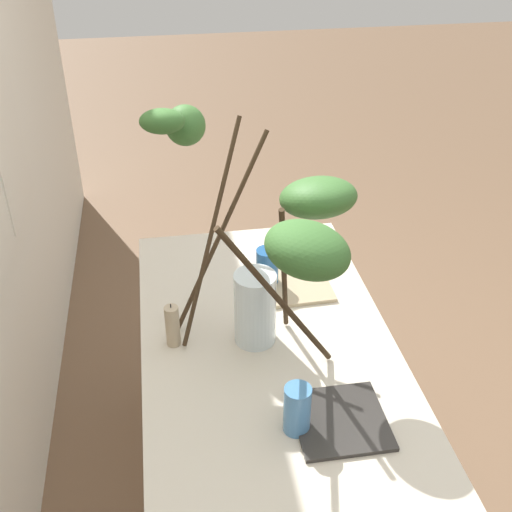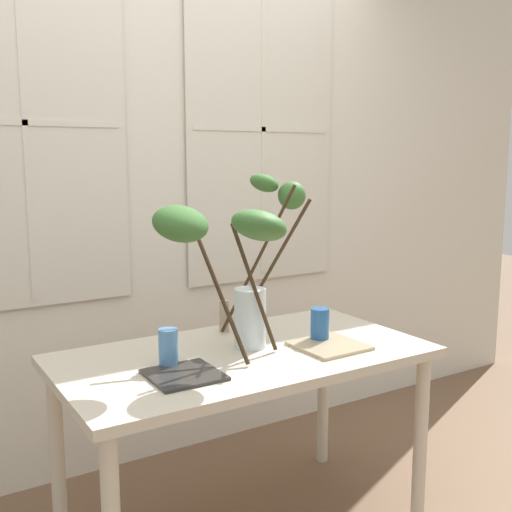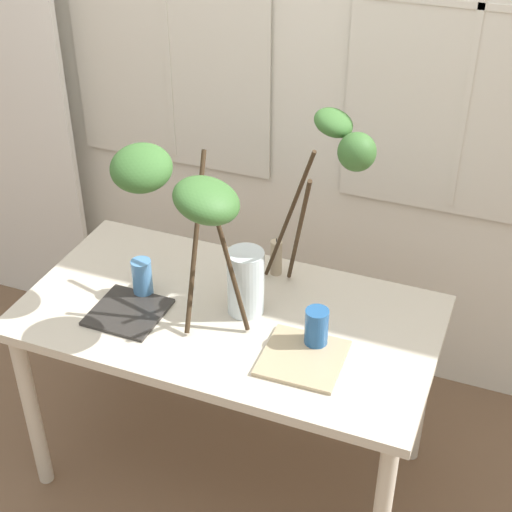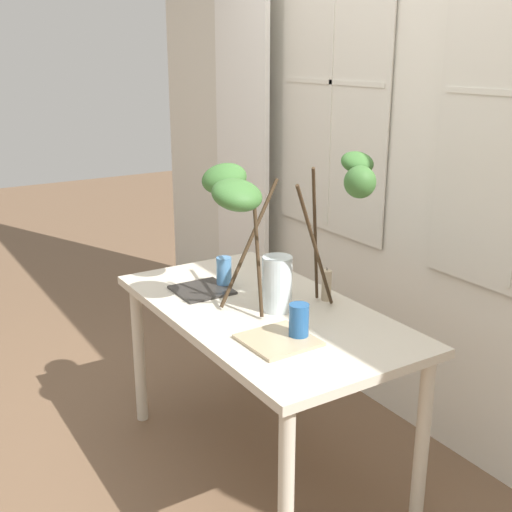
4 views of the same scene
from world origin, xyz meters
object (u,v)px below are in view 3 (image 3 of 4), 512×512
(dining_table, at_px, (228,333))
(drinking_glass_blue_left, at_px, (142,278))
(drinking_glass_blue_right, at_px, (316,328))
(vase_with_branches, at_px, (225,208))
(plate_square_right, at_px, (303,358))
(plate_square_left, at_px, (128,312))
(pillar_candle, at_px, (276,257))

(dining_table, bearing_deg, drinking_glass_blue_left, -178.16)
(drinking_glass_blue_left, distance_m, drinking_glass_blue_right, 0.63)
(drinking_glass_blue_left, bearing_deg, dining_table, 1.84)
(vase_with_branches, height_order, plate_square_right, vase_with_branches)
(plate_square_right, bearing_deg, drinking_glass_blue_left, 169.00)
(plate_square_right, bearing_deg, plate_square_left, 179.58)
(vase_with_branches, bearing_deg, drinking_glass_blue_right, -10.34)
(plate_square_left, relative_size, pillar_candle, 1.60)
(vase_with_branches, xyz_separation_m, plate_square_right, (0.31, -0.14, -0.39))
(vase_with_branches, distance_m, pillar_candle, 0.43)
(plate_square_right, distance_m, pillar_candle, 0.47)
(vase_with_branches, bearing_deg, dining_table, -64.01)
(plate_square_right, bearing_deg, pillar_candle, 120.41)
(plate_square_left, bearing_deg, pillar_candle, 46.94)
(dining_table, relative_size, plate_square_right, 5.60)
(plate_square_left, xyz_separation_m, plate_square_right, (0.61, -0.00, 0.00))
(plate_square_left, bearing_deg, vase_with_branches, 24.13)
(vase_with_branches, distance_m, drinking_glass_blue_left, 0.45)
(dining_table, distance_m, drinking_glass_blue_right, 0.36)
(drinking_glass_blue_right, relative_size, plate_square_left, 0.58)
(pillar_candle, bearing_deg, vase_with_branches, -105.38)
(drinking_glass_blue_left, distance_m, plate_square_left, 0.13)
(plate_square_right, relative_size, pillar_candle, 1.70)
(drinking_glass_blue_right, xyz_separation_m, plate_square_left, (-0.63, -0.08, -0.06))
(dining_table, distance_m, pillar_candle, 0.32)
(dining_table, height_order, vase_with_branches, vase_with_branches)
(vase_with_branches, height_order, drinking_glass_blue_left, vase_with_branches)
(dining_table, relative_size, plate_square_left, 5.96)
(plate_square_left, xyz_separation_m, pillar_candle, (0.37, 0.40, 0.06))
(plate_square_right, bearing_deg, vase_with_branches, 155.83)
(drinking_glass_blue_right, height_order, pillar_candle, pillar_candle)
(drinking_glass_blue_right, relative_size, pillar_candle, 0.93)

